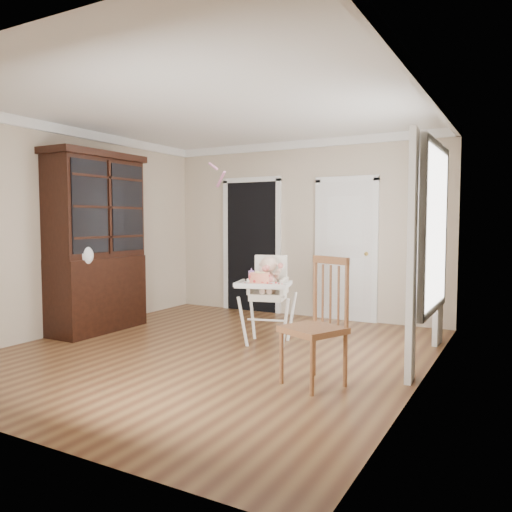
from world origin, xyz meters
The scene contains 16 objects.
floor centered at (0.00, 0.00, 0.00)m, with size 5.00×5.00×0.00m, color #522F1C.
ceiling centered at (0.00, 0.00, 2.70)m, with size 5.00×5.00×0.00m, color white.
wall_back centered at (0.00, 2.50, 1.35)m, with size 4.50×4.50×0.00m, color #C1B097.
wall_left centered at (-2.25, 0.00, 1.35)m, with size 5.00×5.00×0.00m, color #C1B097.
wall_right centered at (2.25, 0.00, 1.35)m, with size 5.00×5.00×0.00m, color #C1B097.
crown_molding centered at (0.00, 0.00, 2.64)m, with size 4.50×5.00×0.12m, color white, non-canonical shape.
doorway centered at (-0.90, 2.48, 1.11)m, with size 1.06×0.05×2.22m.
closet_door centered at (0.70, 2.48, 1.02)m, with size 0.96×0.09×2.13m.
window_right centered at (2.18, 0.80, 1.29)m, with size 0.13×1.84×2.30m.
high_chair centered at (0.35, 0.65, 0.67)m, with size 0.78×0.89×1.08m.
baby centered at (0.35, 0.67, 0.82)m, with size 0.34×0.25×0.46m.
cake centered at (0.39, 0.37, 0.82)m, with size 0.30×0.30×0.14m.
sippy_cup centered at (0.20, 0.51, 0.82)m, with size 0.07×0.07×0.17m.
china_cabinet centered at (-1.99, 0.18, 1.19)m, with size 0.63×1.41×2.38m.
dining_chair centered at (1.43, -0.48, 0.54)m, with size 0.62×0.62×1.15m.
streamer centered at (-0.67, 1.01, 2.20)m, with size 0.03×0.50×0.02m, color pink, non-canonical shape.
Camera 1 is at (3.08, -4.61, 1.47)m, focal length 35.00 mm.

